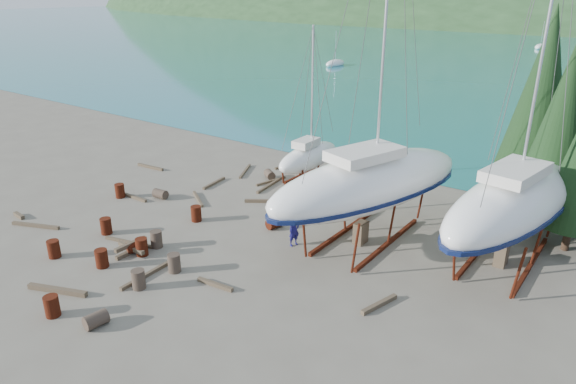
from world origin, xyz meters
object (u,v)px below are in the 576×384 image
Objects in this scene: large_sailboat_far at (514,201)px; small_sailboat_shore at (308,156)px; large_sailboat_near at (369,182)px; worker at (294,230)px.

large_sailboat_far is 1.85× the size of small_sailboat_shore.
large_sailboat_far is (6.42, 1.92, -0.09)m from large_sailboat_near.
small_sailboat_shore is (-13.85, 3.65, -1.37)m from large_sailboat_far.
large_sailboat_near is 1.04× the size of large_sailboat_far.
worker is at bearing -143.21° from large_sailboat_far.
large_sailboat_near is 11.31× the size of worker.
large_sailboat_far is at bearing 34.33° from large_sailboat_near.
large_sailboat_near is 9.40m from small_sailboat_shore.
small_sailboat_shore is at bearing 160.83° from large_sailboat_near.
large_sailboat_near is 1.93× the size of small_sailboat_shore.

